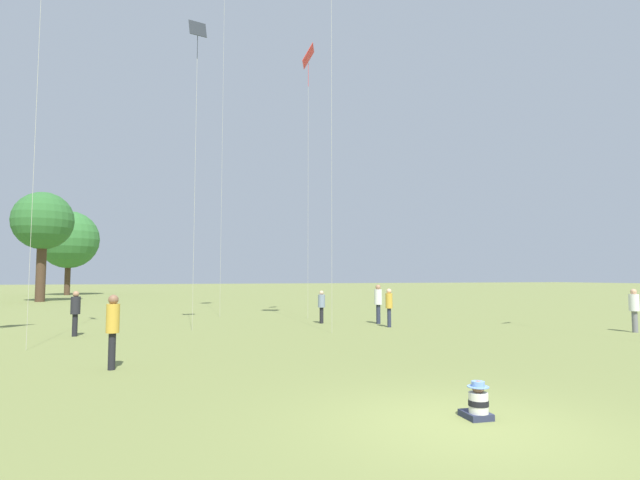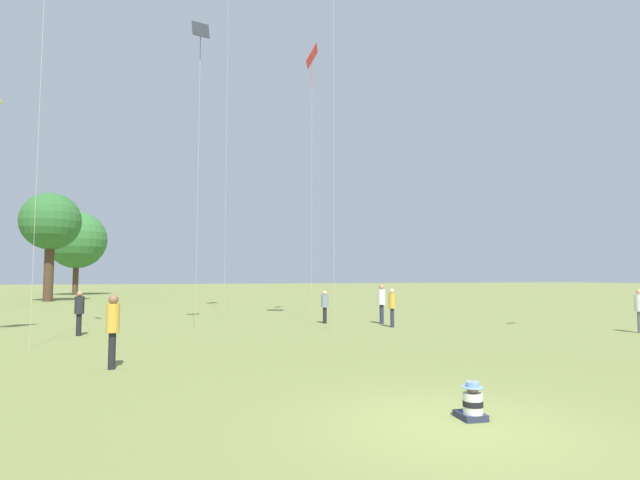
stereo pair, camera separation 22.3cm
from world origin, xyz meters
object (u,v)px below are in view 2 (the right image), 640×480
(seated_toddler, at_px, (472,403))
(person_standing_3, at_px, (382,300))
(person_standing_2, at_px, (640,307))
(person_standing_5, at_px, (79,309))
(person_standing_0, at_px, (392,304))
(distant_tree_0, at_px, (51,222))
(distant_tree_1, at_px, (77,240))
(person_standing_4, at_px, (113,324))
(kite_0, at_px, (200,47))
(person_standing_7, at_px, (325,304))
(kite_3, at_px, (312,64))

(seated_toddler, bearing_deg, person_standing_3, 75.03)
(person_standing_2, height_order, person_standing_3, person_standing_3)
(seated_toddler, bearing_deg, person_standing_5, 123.14)
(person_standing_0, relative_size, distant_tree_0, 0.17)
(seated_toddler, relative_size, distant_tree_1, 0.06)
(person_standing_4, bearing_deg, person_standing_2, 142.47)
(person_standing_2, xyz_separation_m, person_standing_3, (-8.01, 6.59, 0.08))
(person_standing_0, distance_m, person_standing_5, 12.53)
(seated_toddler, bearing_deg, distant_tree_0, 112.93)
(person_standing_3, relative_size, kite_0, 0.14)
(person_standing_5, relative_size, person_standing_7, 1.08)
(person_standing_4, bearing_deg, person_standing_0, 169.35)
(person_standing_4, distance_m, kite_3, 19.74)
(person_standing_2, relative_size, distant_tree_1, 0.17)
(person_standing_7, bearing_deg, person_standing_3, -152.07)
(kite_3, xyz_separation_m, distant_tree_1, (-17.00, 41.17, -7.17))
(person_standing_2, distance_m, person_standing_5, 21.55)
(person_standing_3, height_order, distant_tree_0, distant_tree_0)
(distant_tree_0, bearing_deg, kite_0, -69.58)
(person_standing_0, distance_m, person_standing_2, 9.65)
(kite_3, bearing_deg, person_standing_7, 61.89)
(distant_tree_1, bearing_deg, distant_tree_0, -89.52)
(person_standing_3, bearing_deg, person_standing_0, 143.55)
(person_standing_0, xyz_separation_m, person_standing_4, (-10.78, -6.78, 0.06))
(seated_toddler, distance_m, person_standing_7, 16.00)
(person_standing_4, distance_m, distant_tree_1, 54.35)
(kite_0, height_order, distant_tree_0, kite_0)
(person_standing_0, height_order, person_standing_3, person_standing_3)
(kite_0, xyz_separation_m, distant_tree_1, (-10.72, 45.27, -5.34))
(person_standing_5, relative_size, kite_3, 0.11)
(kite_0, height_order, kite_3, kite_3)
(person_standing_2, bearing_deg, person_standing_3, 119.26)
(distant_tree_0, bearing_deg, person_standing_0, -57.74)
(kite_0, relative_size, distant_tree_0, 1.35)
(kite_3, bearing_deg, person_standing_2, 110.79)
(person_standing_5, bearing_deg, person_standing_0, -80.44)
(person_standing_4, relative_size, person_standing_5, 1.06)
(person_standing_5, height_order, kite_3, kite_3)
(person_standing_2, xyz_separation_m, person_standing_4, (-19.03, -1.77, 0.06))
(distant_tree_1, bearing_deg, seated_toddler, -76.99)
(person_standing_2, distance_m, person_standing_4, 19.11)
(person_standing_4, bearing_deg, seated_toddler, 89.02)
(person_standing_2, height_order, kite_3, kite_3)
(distant_tree_0, height_order, distant_tree_1, distant_tree_1)
(person_standing_2, bearing_deg, kite_3, 112.89)
(person_standing_4, relative_size, distant_tree_0, 0.18)
(person_standing_0, xyz_separation_m, kite_3, (-1.96, 5.49, 12.77))
(seated_toddler, height_order, person_standing_2, person_standing_2)
(distant_tree_0, bearing_deg, person_standing_7, -58.54)
(seated_toddler, distance_m, kite_3, 23.19)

